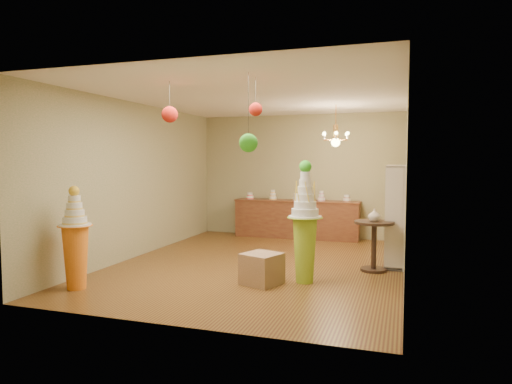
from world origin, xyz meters
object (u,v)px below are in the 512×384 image
(sideboard, at_px, (297,218))
(round_table, at_px, (374,239))
(pedestal_green, at_px, (305,234))
(pedestal_orange, at_px, (76,248))

(sideboard, height_order, round_table, sideboard)
(sideboard, bearing_deg, pedestal_green, -75.17)
(pedestal_orange, height_order, round_table, pedestal_orange)
(pedestal_orange, xyz_separation_m, sideboard, (2.08, 5.32, -0.13))
(sideboard, relative_size, round_table, 3.52)
(sideboard, distance_m, round_table, 3.47)
(sideboard, bearing_deg, pedestal_orange, -111.35)
(pedestal_green, height_order, pedestal_orange, pedestal_green)
(sideboard, bearing_deg, round_table, -54.71)
(pedestal_green, relative_size, round_table, 2.19)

